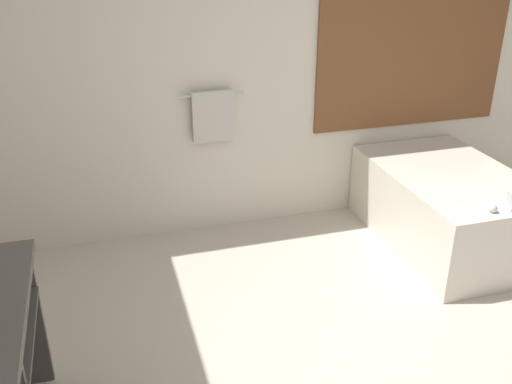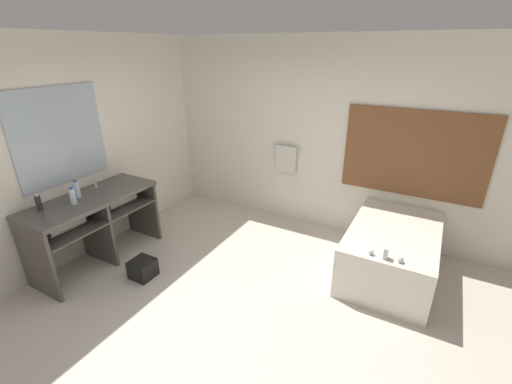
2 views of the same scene
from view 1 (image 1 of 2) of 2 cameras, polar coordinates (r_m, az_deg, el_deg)
wall_back_with_blinds at (r=4.50m, az=-0.24°, el=12.68°), size 7.40×0.13×2.70m
bathtub at (r=4.72m, az=18.63°, el=-1.14°), size 0.96×1.51×0.72m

